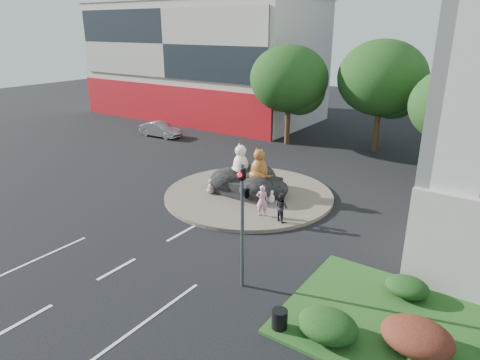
% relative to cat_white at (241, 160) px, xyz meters
% --- Properties ---
extents(ground, '(120.00, 120.00, 0.00)m').
position_rel_cat_white_xyz_m(ground, '(0.74, -10.23, -2.09)').
color(ground, black).
rests_on(ground, ground).
extents(roundabout_island, '(10.00, 10.00, 0.20)m').
position_rel_cat_white_xyz_m(roundabout_island, '(0.74, -0.23, -1.99)').
color(roundabout_island, brown).
rests_on(roundabout_island, ground).
extents(rock_plinth, '(3.20, 2.60, 0.90)m').
position_rel_cat_white_xyz_m(rock_plinth, '(0.74, -0.23, -1.44)').
color(rock_plinth, black).
rests_on(rock_plinth, roundabout_island).
extents(shophouse_block, '(25.20, 12.30, 17.40)m').
position_rel_cat_white_xyz_m(shophouse_block, '(-17.26, 17.69, 4.10)').
color(shophouse_block, '#B8B1A6').
rests_on(shophouse_block, ground).
extents(grass_verge, '(10.00, 6.00, 0.12)m').
position_rel_cat_white_xyz_m(grass_verge, '(12.74, -7.23, -2.03)').
color(grass_verge, '#20501A').
rests_on(grass_verge, ground).
extents(tree_left, '(6.46, 6.46, 8.27)m').
position_rel_cat_white_xyz_m(tree_left, '(-3.19, 11.84, 3.16)').
color(tree_left, '#382314').
rests_on(tree_left, ground).
extents(tree_mid, '(6.84, 6.84, 8.76)m').
position_rel_cat_white_xyz_m(tree_mid, '(3.81, 13.84, 3.47)').
color(tree_mid, '#382314').
rests_on(tree_mid, ground).
extents(tree_right, '(5.70, 5.70, 7.30)m').
position_rel_cat_white_xyz_m(tree_right, '(9.81, 9.84, 2.54)').
color(tree_right, '#382314').
rests_on(tree_right, ground).
extents(hedge_near_green, '(2.00, 1.60, 0.90)m').
position_rel_cat_white_xyz_m(hedge_near_green, '(9.74, -9.23, -1.52)').
color(hedge_near_green, black).
rests_on(hedge_near_green, grass_verge).
extents(hedge_red, '(2.20, 1.76, 0.99)m').
position_rel_cat_white_xyz_m(hedge_red, '(12.24, -8.23, -1.47)').
color(hedge_red, '#491313').
rests_on(hedge_red, grass_verge).
extents(hedge_back_green, '(1.60, 1.28, 0.72)m').
position_rel_cat_white_xyz_m(hedge_back_green, '(11.24, -5.43, -1.61)').
color(hedge_back_green, black).
rests_on(hedge_back_green, grass_verge).
extents(traffic_light, '(0.44, 1.24, 5.00)m').
position_rel_cat_white_xyz_m(traffic_light, '(5.84, -8.23, 1.53)').
color(traffic_light, '#595B60').
rests_on(traffic_light, ground).
extents(cat_white, '(1.52, 1.45, 1.98)m').
position_rel_cat_white_xyz_m(cat_white, '(0.00, 0.00, 0.00)').
color(cat_white, white).
rests_on(cat_white, rock_plinth).
extents(cat_tabby, '(1.26, 1.11, 1.96)m').
position_rel_cat_white_xyz_m(cat_tabby, '(1.36, -0.08, -0.01)').
color(cat_tabby, '#C65929').
rests_on(cat_tabby, rock_plinth).
extents(kitten_calico, '(0.71, 0.67, 0.92)m').
position_rel_cat_white_xyz_m(kitten_calico, '(-1.10, -1.52, -1.43)').
color(kitten_calico, white).
rests_on(kitten_calico, roundabout_island).
extents(kitten_white, '(0.62, 0.61, 0.78)m').
position_rel_cat_white_xyz_m(kitten_white, '(2.60, -0.75, -1.50)').
color(kitten_white, silver).
rests_on(kitten_white, roundabout_island).
extents(pedestrian_pink, '(0.73, 0.63, 1.69)m').
position_rel_cat_white_xyz_m(pedestrian_pink, '(3.10, -2.52, -1.05)').
color(pedestrian_pink, pink).
rests_on(pedestrian_pink, roundabout_island).
extents(pedestrian_dark, '(0.90, 0.81, 1.52)m').
position_rel_cat_white_xyz_m(pedestrian_dark, '(4.27, -2.54, -1.13)').
color(pedestrian_dark, black).
rests_on(pedestrian_dark, roundabout_island).
extents(parked_car, '(4.16, 1.63, 1.35)m').
position_rel_cat_white_xyz_m(parked_car, '(-14.04, 7.40, -1.41)').
color(parked_car, '#999BA0').
rests_on(parked_car, ground).
extents(litter_bin, '(0.62, 0.62, 0.67)m').
position_rel_cat_white_xyz_m(litter_bin, '(8.24, -9.69, -1.64)').
color(litter_bin, black).
rests_on(litter_bin, grass_verge).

